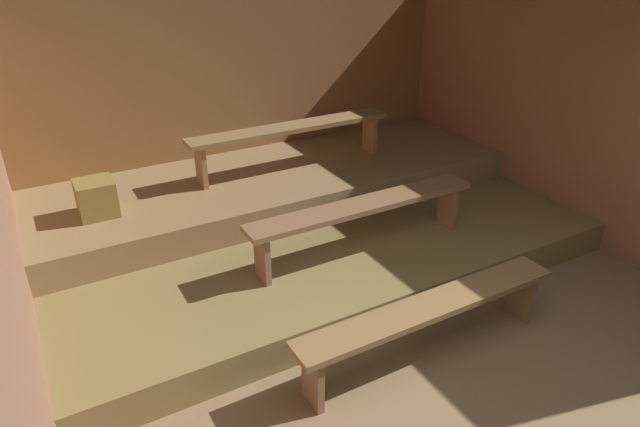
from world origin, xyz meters
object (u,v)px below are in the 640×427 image
object	(u,v)px
bench_lower_center	(364,211)
bench_middle_center	(291,133)
bench_floor_center	(430,313)
wooden_crate_middle	(96,198)

from	to	relation	value
bench_lower_center	bench_middle_center	bearing A→B (deg)	88.77
bench_floor_center	wooden_crate_middle	size ratio (longest dim) A/B	6.71
bench_floor_center	wooden_crate_middle	world-z (taller)	wooden_crate_middle
bench_middle_center	wooden_crate_middle	size ratio (longest dim) A/B	6.92
bench_floor_center	wooden_crate_middle	bearing A→B (deg)	127.09
bench_floor_center	wooden_crate_middle	distance (m)	3.04
bench_middle_center	bench_lower_center	bearing A→B (deg)	-91.23
bench_lower_center	wooden_crate_middle	xyz separation A→B (m)	(-1.98, 1.28, 0.06)
bench_floor_center	wooden_crate_middle	xyz separation A→B (m)	(-1.82, 2.40, 0.35)
bench_lower_center	wooden_crate_middle	bearing A→B (deg)	147.20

